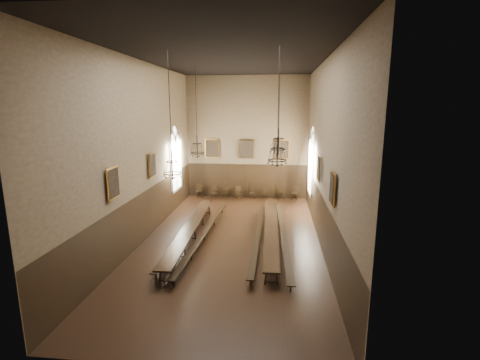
% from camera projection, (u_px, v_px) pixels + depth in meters
% --- Properties ---
extents(floor, '(9.00, 18.00, 0.02)m').
position_uv_depth(floor, '(231.00, 241.00, 17.86)').
color(floor, black).
rests_on(floor, ground).
extents(ceiling, '(9.00, 18.00, 0.02)m').
position_uv_depth(ceiling, '(230.00, 57.00, 16.01)').
color(ceiling, black).
rests_on(ceiling, ground).
extents(wall_back, '(9.00, 0.02, 9.00)m').
position_uv_depth(wall_back, '(247.00, 138.00, 25.71)').
color(wall_back, '#79614A').
rests_on(wall_back, ground).
extents(wall_front, '(9.00, 0.02, 9.00)m').
position_uv_depth(wall_front, '(180.00, 204.00, 8.17)').
color(wall_front, '#79614A').
rests_on(wall_front, ground).
extents(wall_left, '(0.02, 18.00, 9.00)m').
position_uv_depth(wall_left, '(142.00, 153.00, 17.41)').
color(wall_left, '#79614A').
rests_on(wall_left, ground).
extents(wall_right, '(0.02, 18.00, 9.00)m').
position_uv_depth(wall_right, '(325.00, 155.00, 16.47)').
color(wall_right, '#79614A').
rests_on(wall_right, ground).
extents(wainscot_panelling, '(9.00, 18.00, 2.50)m').
position_uv_depth(wainscot_panelling, '(231.00, 217.00, 17.61)').
color(wainscot_panelling, black).
rests_on(wainscot_panelling, floor).
extents(table_left, '(1.02, 10.03, 0.78)m').
position_uv_depth(table_left, '(191.00, 233.00, 17.83)').
color(table_left, black).
rests_on(table_left, floor).
extents(table_right, '(0.85, 9.54, 0.74)m').
position_uv_depth(table_right, '(271.00, 236.00, 17.53)').
color(table_right, black).
rests_on(table_right, floor).
extents(bench_left_outer, '(0.74, 9.56, 0.43)m').
position_uv_depth(bench_left_outer, '(181.00, 233.00, 18.11)').
color(bench_left_outer, black).
rests_on(bench_left_outer, floor).
extents(bench_left_inner, '(0.68, 10.36, 0.47)m').
position_uv_depth(bench_left_inner, '(204.00, 235.00, 17.84)').
color(bench_left_inner, black).
rests_on(bench_left_inner, floor).
extents(bench_right_inner, '(0.36, 9.99, 0.45)m').
position_uv_depth(bench_right_inner, '(258.00, 236.00, 17.76)').
color(bench_right_inner, black).
rests_on(bench_right_inner, floor).
extents(bench_right_outer, '(0.78, 10.74, 0.48)m').
position_uv_depth(bench_right_outer, '(283.00, 236.00, 17.66)').
color(bench_right_outer, black).
rests_on(bench_right_outer, floor).
extents(chair_0, '(0.55, 0.55, 1.00)m').
position_uv_depth(chair_0, '(199.00, 193.00, 26.46)').
color(chair_0, black).
rests_on(chair_0, floor).
extents(chair_1, '(0.48, 0.48, 0.95)m').
position_uv_depth(chair_1, '(214.00, 194.00, 26.34)').
color(chair_1, black).
rests_on(chair_1, floor).
extents(chair_2, '(0.39, 0.39, 0.86)m').
position_uv_depth(chair_2, '(225.00, 194.00, 26.31)').
color(chair_2, black).
rests_on(chair_2, floor).
extents(chair_3, '(0.51, 0.51, 0.93)m').
position_uv_depth(chair_3, '(239.00, 195.00, 26.14)').
color(chair_3, black).
rests_on(chair_3, floor).
extents(chair_4, '(0.48, 0.48, 0.88)m').
position_uv_depth(chair_4, '(252.00, 195.00, 26.12)').
color(chair_4, black).
rests_on(chair_4, floor).
extents(chair_5, '(0.53, 0.53, 0.97)m').
position_uv_depth(chair_5, '(265.00, 195.00, 25.94)').
color(chair_5, black).
rests_on(chair_5, floor).
extents(chair_6, '(0.44, 0.44, 0.97)m').
position_uv_depth(chair_6, '(281.00, 196.00, 25.78)').
color(chair_6, black).
rests_on(chair_6, floor).
extents(chair_7, '(0.52, 0.52, 0.98)m').
position_uv_depth(chair_7, '(294.00, 196.00, 25.79)').
color(chair_7, black).
rests_on(chair_7, floor).
extents(chandelier_back_left, '(0.81, 0.81, 4.91)m').
position_uv_depth(chandelier_back_left, '(197.00, 147.00, 19.25)').
color(chandelier_back_left, black).
rests_on(chandelier_back_left, ceiling).
extents(chandelier_back_right, '(0.93, 0.93, 4.71)m').
position_uv_depth(chandelier_back_right, '(278.00, 144.00, 19.10)').
color(chandelier_back_right, black).
rests_on(chandelier_back_right, ceiling).
extents(chandelier_front_left, '(0.79, 0.79, 5.20)m').
position_uv_depth(chandelier_front_left, '(172.00, 165.00, 14.87)').
color(chandelier_front_left, black).
rests_on(chandelier_front_left, ceiling).
extents(chandelier_front_right, '(0.76, 0.76, 4.49)m').
position_uv_depth(chandelier_front_right, '(277.00, 152.00, 13.79)').
color(chandelier_front_right, black).
rests_on(chandelier_front_right, ceiling).
extents(portrait_back_0, '(1.10, 0.12, 1.40)m').
position_uv_depth(portrait_back_0, '(212.00, 149.00, 26.01)').
color(portrait_back_0, '#B27C2A').
rests_on(portrait_back_0, wall_back).
extents(portrait_back_1, '(1.10, 0.12, 1.40)m').
position_uv_depth(portrait_back_1, '(247.00, 149.00, 25.74)').
color(portrait_back_1, '#B27C2A').
rests_on(portrait_back_1, wall_back).
extents(portrait_back_2, '(1.10, 0.12, 1.40)m').
position_uv_depth(portrait_back_2, '(282.00, 149.00, 25.47)').
color(portrait_back_2, '#B27C2A').
rests_on(portrait_back_2, wall_back).
extents(portrait_left_0, '(0.12, 1.00, 1.30)m').
position_uv_depth(portrait_left_0, '(152.00, 165.00, 18.53)').
color(portrait_left_0, '#B27C2A').
rests_on(portrait_left_0, wall_left).
extents(portrait_left_1, '(0.12, 1.00, 1.30)m').
position_uv_depth(portrait_left_1, '(113.00, 183.00, 14.15)').
color(portrait_left_1, '#B27C2A').
rests_on(portrait_left_1, wall_left).
extents(portrait_right_0, '(0.12, 1.00, 1.30)m').
position_uv_depth(portrait_right_0, '(319.00, 168.00, 17.62)').
color(portrait_right_0, '#B27C2A').
rests_on(portrait_right_0, wall_right).
extents(portrait_right_1, '(0.12, 1.00, 1.30)m').
position_uv_depth(portrait_right_1, '(332.00, 188.00, 13.24)').
color(portrait_right_1, '#B27C2A').
rests_on(portrait_right_1, wall_right).
extents(window_right, '(0.20, 2.20, 4.60)m').
position_uv_depth(window_right, '(311.00, 161.00, 22.05)').
color(window_right, white).
rests_on(window_right, wall_right).
extents(window_left, '(0.20, 2.20, 4.60)m').
position_uv_depth(window_left, '(176.00, 159.00, 22.98)').
color(window_left, white).
rests_on(window_left, wall_left).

